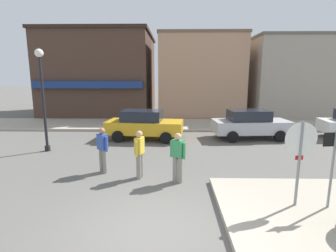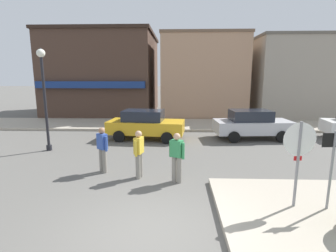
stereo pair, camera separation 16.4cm
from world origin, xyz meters
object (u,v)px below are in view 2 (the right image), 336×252
at_px(lamp_post, 44,85).
at_px(pedestrian_crossing_far, 102,148).
at_px(stop_sign, 298,153).
at_px(parked_car_nearest, 146,124).
at_px(pedestrian_kerb_side, 177,156).
at_px(parked_car_second, 252,124).
at_px(pedestrian_crossing_near, 139,153).
at_px(one_way_sign, 332,163).

distance_m(lamp_post, pedestrian_crossing_far, 4.67).
xyz_separation_m(stop_sign, lamp_post, (-8.80, 5.16, 1.44)).
relative_size(stop_sign, pedestrian_crossing_far, 1.43).
xyz_separation_m(parked_car_nearest, pedestrian_kerb_side, (1.70, -5.78, 0.06)).
xyz_separation_m(parked_car_second, pedestrian_crossing_near, (-5.26, -5.71, 0.06)).
distance_m(parked_car_second, pedestrian_crossing_near, 7.76).
bearing_deg(lamp_post, parked_car_nearest, 29.50).
distance_m(parked_car_nearest, parked_car_second, 5.71).
bearing_deg(parked_car_nearest, one_way_sign, -54.65).
relative_size(stop_sign, lamp_post, 0.51).
bearing_deg(one_way_sign, parked_car_second, 87.78).
bearing_deg(stop_sign, parked_car_second, 82.20).
height_order(pedestrian_crossing_far, pedestrian_kerb_side, same).
bearing_deg(stop_sign, pedestrian_kerb_side, 149.48).
height_order(one_way_sign, pedestrian_kerb_side, one_way_sign).
bearing_deg(one_way_sign, parked_car_nearest, 125.35).
distance_m(one_way_sign, pedestrian_crossing_near, 5.42).
distance_m(one_way_sign, pedestrian_crossing_far, 6.85).
distance_m(lamp_post, pedestrian_kerb_side, 7.10).
relative_size(lamp_post, pedestrian_kerb_side, 2.82).
height_order(stop_sign, pedestrian_crossing_near, stop_sign).
distance_m(stop_sign, lamp_post, 10.30).
distance_m(parked_car_nearest, pedestrian_crossing_far, 5.06).
bearing_deg(parked_car_second, pedestrian_kerb_side, -123.60).
xyz_separation_m(one_way_sign, pedestrian_kerb_side, (-3.70, 1.84, -0.46)).
height_order(one_way_sign, pedestrian_crossing_far, one_way_sign).
bearing_deg(pedestrian_kerb_side, pedestrian_crossing_near, 165.44).
bearing_deg(pedestrian_crossing_near, parked_car_second, 47.35).
height_order(parked_car_nearest, pedestrian_crossing_far, pedestrian_crossing_far).
xyz_separation_m(stop_sign, pedestrian_crossing_far, (-5.55, 2.54, -0.65)).
distance_m(lamp_post, pedestrian_crossing_near, 5.93).
relative_size(parked_car_nearest, pedestrian_kerb_side, 2.58).
distance_m(one_way_sign, lamp_post, 11.03).
relative_size(parked_car_nearest, pedestrian_crossing_near, 2.58).
bearing_deg(one_way_sign, stop_sign, 172.37).
height_order(stop_sign, pedestrian_kerb_side, stop_sign).
xyz_separation_m(parked_car_second, pedestrian_crossing_far, (-6.61, -5.23, 0.06)).
relative_size(pedestrian_crossing_far, pedestrian_kerb_side, 1.00).
relative_size(one_way_sign, parked_car_second, 0.51).
distance_m(one_way_sign, parked_car_nearest, 9.35).
bearing_deg(lamp_post, pedestrian_kerb_side, -30.36).
relative_size(lamp_post, parked_car_nearest, 1.09).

